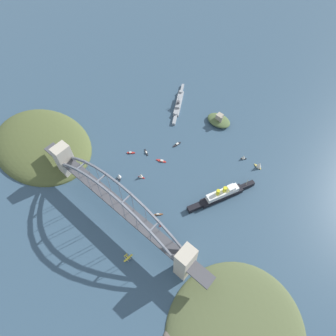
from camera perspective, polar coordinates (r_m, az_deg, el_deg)
The scene contains 18 objects.
ground_plane at distance 343.73m, azimuth -8.89°, elevation -9.06°, with size 1400.00×1400.00×0.00m, color #334C60.
harbor_arch_bridge at distance 320.21m, azimuth -9.50°, elevation -6.99°, with size 243.57×18.46×63.94m.
headland_west_shore at distance 430.16m, azimuth -23.33°, elevation 4.06°, with size 150.83×113.69×30.22m.
headland_east_shore at distance 313.41m, azimuth 12.32°, elevation -28.68°, with size 125.06×133.41×18.38m.
ocean_liner at distance 350.83m, azimuth 10.27°, elevation -5.10°, with size 41.91×82.74×20.46m.
naval_cruiser at distance 445.85m, azimuth 2.03°, elevation 12.30°, with size 46.38×75.04×16.70m.
fort_island_mid_harbor at distance 425.19m, azimuth 9.74°, elevation 9.04°, with size 34.14×24.37×15.97m.
seaplane_taxiing_near_bridge at distance 322.79m, azimuth -7.72°, elevation -16.72°, with size 7.96×11.11×4.58m.
small_boat_0 at distance 339.73m, azimuth -1.87°, elevation -8.89°, with size 7.82×8.15×2.42m.
small_boat_1 at distance 386.48m, azimuth 17.12°, elevation 0.54°, with size 10.67×6.66×10.83m.
small_boat_2 at distance 363.37m, azimuth -5.25°, elevation -1.44°, with size 7.91×5.59×8.51m.
small_boat_3 at distance 366.38m, azimuth -9.39°, elevation -1.51°, with size 8.15×7.28×8.55m.
small_boat_4 at distance 395.22m, azimuth 1.74°, elevation 4.57°, with size 4.40×12.62×2.13m.
small_boat_5 at distance 390.74m, azimuth 14.31°, elevation 2.01°, with size 6.62×5.80×6.96m.
small_boat_6 at distance 389.25m, azimuth -7.16°, elevation 2.93°, with size 8.72×7.81×2.26m.
small_boat_7 at distance 378.53m, azimuth -1.27°, elevation 1.39°, with size 12.49×6.57×2.25m.
small_boat_8 at distance 387.68m, azimuth -4.19°, elevation 3.01°, with size 10.74×6.81×2.17m.
channel_marker_buoy at distance 333.68m, azimuth -1.50°, elevation -10.99°, with size 2.20×2.20×2.75m.
Camera 1 is at (135.73, -76.26, 306.45)m, focal length 31.74 mm.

